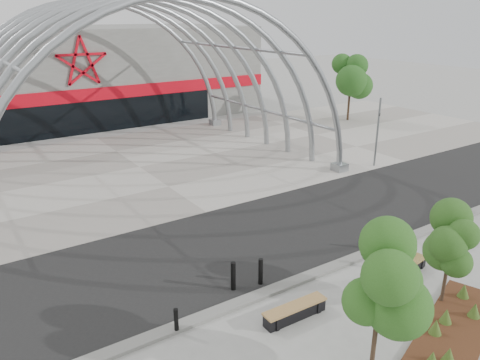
{
  "coord_description": "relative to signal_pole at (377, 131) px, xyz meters",
  "views": [
    {
      "loc": [
        -10.2,
        -11.37,
        9.23
      ],
      "look_at": [
        0.0,
        4.0,
        2.6
      ],
      "focal_mm": 35.0,
      "sensor_mm": 36.0,
      "label": 1
    }
  ],
  "objects": [
    {
      "name": "ground",
      "position": [
        -12.56,
        -7.49,
        -2.28
      ],
      "size": [
        140.0,
        140.0,
        0.0
      ],
      "primitive_type": "plane",
      "color": "gray",
      "rests_on": "ground"
    },
    {
      "name": "road",
      "position": [
        -12.56,
        -3.99,
        -2.27
      ],
      "size": [
        140.0,
        7.0,
        0.02
      ],
      "primitive_type": "cube",
      "color": "black",
      "rests_on": "ground"
    },
    {
      "name": "forecourt",
      "position": [
        -12.56,
        8.01,
        -2.26
      ],
      "size": [
        60.0,
        17.0,
        0.04
      ],
      "primitive_type": "cube",
      "color": "gray",
      "rests_on": "ground"
    },
    {
      "name": "kerb",
      "position": [
        -12.56,
        -7.74,
        -2.22
      ],
      "size": [
        60.0,
        0.5,
        0.12
      ],
      "primitive_type": "cube",
      "color": "slate",
      "rests_on": "ground"
    },
    {
      "name": "arena_building",
      "position": [
        -12.56,
        25.96,
        1.71
      ],
      "size": [
        34.0,
        15.24,
        8.0
      ],
      "color": "slate",
      "rests_on": "ground"
    },
    {
      "name": "vault_canopy",
      "position": [
        -12.56,
        8.01,
        -2.26
      ],
      "size": [
        20.8,
        15.8,
        20.36
      ],
      "color": "#909599",
      "rests_on": "ground"
    },
    {
      "name": "planting_bed",
      "position": [
        -10.72,
        -12.55,
        -2.14
      ],
      "size": [
        5.82,
        3.48,
        0.59
      ],
      "color": "#3C1B0F",
      "rests_on": "ground"
    },
    {
      "name": "signal_pole",
      "position": [
        0.0,
        0.0,
        0.0
      ],
      "size": [
        0.21,
        0.62,
        4.36
      ],
      "color": "slate",
      "rests_on": "ground"
    },
    {
      "name": "street_tree_0",
      "position": [
        -14.3,
        -12.44,
        0.56
      ],
      "size": [
        1.73,
        1.73,
        3.94
      ],
      "color": "black",
      "rests_on": "ground"
    },
    {
      "name": "street_tree_1",
      "position": [
        -9.7,
        -11.43,
        0.18
      ],
      "size": [
        1.45,
        1.45,
        3.42
      ],
      "color": "#32241A",
      "rests_on": "ground"
    },
    {
      "name": "bench_0",
      "position": [
        -14.34,
        -9.34,
        -2.05
      ],
      "size": [
        2.28,
        0.54,
        0.48
      ],
      "color": "black",
      "rests_on": "ground"
    },
    {
      "name": "bench_1",
      "position": [
        -9.08,
        -9.58,
        -2.07
      ],
      "size": [
        2.11,
        0.74,
        0.43
      ],
      "color": "black",
      "rests_on": "ground"
    },
    {
      "name": "bollard_0",
      "position": [
        -17.82,
        -7.92,
        -1.85
      ],
      "size": [
        0.14,
        0.14,
        0.86
      ],
      "primitive_type": "cylinder",
      "color": "black",
      "rests_on": "ground"
    },
    {
      "name": "bollard_1",
      "position": [
        -15.1,
        -6.88,
        -1.73
      ],
      "size": [
        0.17,
        0.17,
        1.09
      ],
      "primitive_type": "cylinder",
      "color": "black",
      "rests_on": "ground"
    },
    {
      "name": "bollard_2",
      "position": [
        -14.09,
        -7.12,
        -1.77
      ],
      "size": [
        0.16,
        0.16,
        1.01
      ],
      "primitive_type": "cylinder",
      "color": "black",
      "rests_on": "ground"
    },
    {
      "name": "bollard_3",
      "position": [
        -9.11,
        -9.26,
        -1.75
      ],
      "size": [
        0.17,
        0.17,
        1.05
      ],
      "primitive_type": "cylinder",
      "color": "black",
      "rests_on": "ground"
    },
    {
      "name": "bollard_4",
      "position": [
        -8.43,
        -7.75,
        -1.85
      ],
      "size": [
        0.14,
        0.14,
        0.86
      ],
      "primitive_type": "cylinder",
      "color": "black",
      "rests_on": "ground"
    },
    {
      "name": "bg_tree_1",
      "position": [
        8.44,
        10.51,
        1.97
      ],
      "size": [
        2.7,
        2.7,
        5.91
      ],
      "color": "black",
      "rests_on": "ground"
    }
  ]
}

